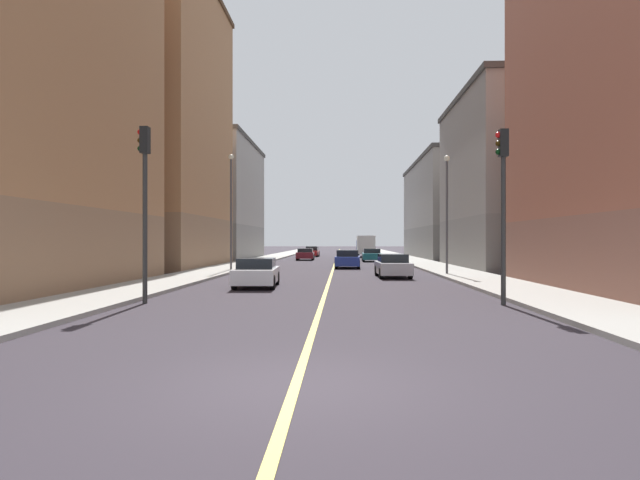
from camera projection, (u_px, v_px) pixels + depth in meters
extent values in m
plane|color=#2F2930|center=(295.00, 386.00, 7.88)|extent=(400.00, 400.00, 0.00)
cube|color=#9E9B93|center=(413.00, 260.00, 56.50)|extent=(3.37, 168.00, 0.15)
cube|color=#9E9B93|center=(259.00, 260.00, 57.17)|extent=(3.37, 168.00, 0.15)
cube|color=#E5D14C|center=(336.00, 261.00, 56.84)|extent=(0.16, 154.00, 0.01)
cube|color=slate|center=(521.00, 243.00, 42.03)|extent=(9.65, 16.18, 3.87)
cube|color=gray|center=(521.00, 159.00, 42.04)|extent=(9.65, 16.18, 9.22)
cube|color=#3B3937|center=(521.00, 98.00, 42.05)|extent=(9.95, 16.48, 0.40)
cube|color=slate|center=(455.00, 243.00, 66.54)|extent=(9.65, 25.50, 3.74)
cube|color=gray|center=(455.00, 196.00, 66.54)|extent=(9.65, 25.50, 7.81)
cube|color=#3B3937|center=(455.00, 163.00, 66.55)|extent=(9.95, 25.80, 0.40)
cube|color=#8F6B4F|center=(152.00, 242.00, 43.43)|extent=(9.65, 16.53, 3.99)
cube|color=#A8754C|center=(152.00, 103.00, 43.44)|extent=(9.65, 16.53, 18.45)
cube|color=gray|center=(211.00, 242.00, 63.01)|extent=(9.65, 18.98, 3.86)
cube|color=#9E9993|center=(211.00, 186.00, 63.02)|extent=(9.65, 18.98, 9.41)
cube|color=#474442|center=(211.00, 144.00, 63.03)|extent=(9.95, 19.28, 0.40)
cylinder|color=#2D2D2D|center=(503.00, 231.00, 17.80)|extent=(0.16, 0.16, 4.91)
cube|color=black|center=(503.00, 143.00, 17.81)|extent=(0.28, 0.32, 0.90)
sphere|color=red|center=(498.00, 135.00, 17.82)|extent=(0.20, 0.20, 0.20)
sphere|color=#352204|center=(498.00, 143.00, 17.81)|extent=(0.20, 0.20, 0.20)
sphere|color=black|center=(498.00, 152.00, 17.81)|extent=(0.20, 0.20, 0.20)
cylinder|color=#2D2D2D|center=(145.00, 228.00, 18.30)|extent=(0.16, 0.16, 5.10)
cube|color=black|center=(145.00, 140.00, 18.30)|extent=(0.28, 0.32, 0.90)
sphere|color=red|center=(140.00, 132.00, 18.31)|extent=(0.20, 0.20, 0.20)
sphere|color=#352204|center=(140.00, 140.00, 18.31)|extent=(0.20, 0.20, 0.20)
sphere|color=black|center=(140.00, 149.00, 18.31)|extent=(0.20, 0.20, 0.20)
cylinder|color=#4C4C51|center=(447.00, 217.00, 32.56)|extent=(0.14, 0.14, 6.81)
sphere|color=#EAEACC|center=(447.00, 158.00, 32.56)|extent=(0.36, 0.36, 0.36)
cylinder|color=#4C4C51|center=(231.00, 214.00, 37.31)|extent=(0.14, 0.14, 7.63)
sphere|color=#EAEACC|center=(231.00, 157.00, 37.32)|extent=(0.36, 0.36, 0.36)
cube|color=black|center=(312.00, 252.00, 77.72)|extent=(1.99, 4.66, 0.65)
cube|color=black|center=(312.00, 248.00, 77.66)|extent=(1.68, 2.44, 0.47)
cylinder|color=black|center=(306.00, 253.00, 79.14)|extent=(0.25, 0.65, 0.64)
cylinder|color=black|center=(317.00, 253.00, 79.14)|extent=(0.25, 0.65, 0.64)
cylinder|color=black|center=(306.00, 254.00, 76.29)|extent=(0.25, 0.65, 0.64)
cylinder|color=black|center=(317.00, 254.00, 76.30)|extent=(0.25, 0.65, 0.64)
cube|color=maroon|center=(305.00, 255.00, 59.51)|extent=(1.90, 4.48, 0.65)
cube|color=black|center=(305.00, 250.00, 59.61)|extent=(1.64, 2.11, 0.41)
cylinder|color=black|center=(299.00, 257.00, 60.91)|extent=(0.23, 0.64, 0.64)
cylinder|color=black|center=(313.00, 257.00, 60.87)|extent=(0.23, 0.64, 0.64)
cylinder|color=black|center=(297.00, 258.00, 58.15)|extent=(0.23, 0.64, 0.64)
cylinder|color=black|center=(312.00, 258.00, 58.11)|extent=(0.23, 0.64, 0.64)
cube|color=red|center=(312.00, 253.00, 71.61)|extent=(1.90, 4.01, 0.61)
cube|color=black|center=(312.00, 249.00, 71.78)|extent=(1.59, 1.83, 0.49)
cylinder|color=black|center=(307.00, 254.00, 72.89)|extent=(0.25, 0.65, 0.64)
cylinder|color=black|center=(319.00, 254.00, 72.75)|extent=(0.25, 0.65, 0.64)
cylinder|color=black|center=(305.00, 255.00, 70.46)|extent=(0.25, 0.65, 0.64)
cylinder|color=black|center=(317.00, 255.00, 70.32)|extent=(0.25, 0.65, 0.64)
cube|color=#23389E|center=(348.00, 261.00, 42.18)|extent=(1.99, 4.43, 0.69)
cube|color=black|center=(348.00, 253.00, 42.13)|extent=(1.71, 2.31, 0.49)
cylinder|color=black|center=(337.00, 263.00, 43.59)|extent=(0.24, 0.65, 0.64)
cylinder|color=black|center=(358.00, 263.00, 43.47)|extent=(0.24, 0.65, 0.64)
cylinder|color=black|center=(336.00, 265.00, 40.88)|extent=(0.24, 0.65, 0.64)
cylinder|color=black|center=(359.00, 265.00, 40.77)|extent=(0.24, 0.65, 0.64)
cube|color=white|center=(257.00, 275.00, 24.82)|extent=(2.03, 4.36, 0.65)
cube|color=black|center=(257.00, 263.00, 24.73)|extent=(1.70, 2.13, 0.46)
cylinder|color=black|center=(243.00, 278.00, 26.14)|extent=(0.25, 0.65, 0.64)
cylinder|color=black|center=(277.00, 278.00, 26.15)|extent=(0.25, 0.65, 0.64)
cylinder|color=black|center=(234.00, 282.00, 23.49)|extent=(0.25, 0.65, 0.64)
cylinder|color=black|center=(272.00, 282.00, 23.50)|extent=(0.25, 0.65, 0.64)
cube|color=#196670|center=(372.00, 256.00, 55.45)|extent=(1.93, 4.25, 0.64)
cube|color=black|center=(372.00, 251.00, 55.38)|extent=(1.68, 2.12, 0.46)
cylinder|color=black|center=(363.00, 258.00, 56.80)|extent=(0.23, 0.64, 0.64)
cylinder|color=black|center=(379.00, 258.00, 56.72)|extent=(0.23, 0.64, 0.64)
cylinder|color=black|center=(364.00, 259.00, 54.18)|extent=(0.23, 0.64, 0.64)
cylinder|color=black|center=(381.00, 259.00, 54.10)|extent=(0.23, 0.64, 0.64)
cube|color=silver|center=(393.00, 268.00, 31.38)|extent=(1.89, 4.38, 0.66)
cube|color=black|center=(393.00, 258.00, 31.42)|extent=(1.62, 2.21, 0.47)
cylinder|color=black|center=(377.00, 271.00, 32.73)|extent=(0.24, 0.65, 0.64)
cylinder|color=black|center=(403.00, 271.00, 32.71)|extent=(0.24, 0.65, 0.64)
cylinder|color=black|center=(381.00, 273.00, 30.05)|extent=(0.24, 0.65, 0.64)
cylinder|color=black|center=(410.00, 273.00, 30.03)|extent=(0.24, 0.65, 0.64)
cube|color=navy|center=(365.00, 247.00, 73.95)|extent=(2.25, 1.84, 1.88)
cube|color=silver|center=(366.00, 245.00, 70.47)|extent=(2.25, 4.34, 2.34)
cylinder|color=black|center=(357.00, 253.00, 73.67)|extent=(0.30, 0.90, 0.90)
cylinder|color=black|center=(372.00, 253.00, 73.58)|extent=(0.30, 0.90, 0.90)
cylinder|color=black|center=(358.00, 254.00, 69.60)|extent=(0.30, 0.90, 0.90)
cylinder|color=black|center=(374.00, 254.00, 69.51)|extent=(0.30, 0.90, 0.90)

